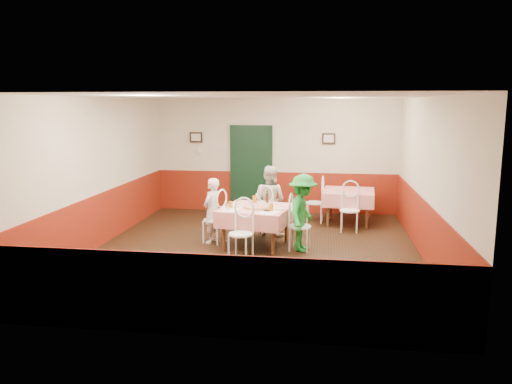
# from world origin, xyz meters

# --- Properties ---
(floor) EXTENTS (7.00, 7.00, 0.00)m
(floor) POSITION_xyz_m (0.00, 0.00, 0.00)
(floor) COLOR black
(floor) RESTS_ON ground
(ceiling) EXTENTS (7.00, 7.00, 0.00)m
(ceiling) POSITION_xyz_m (0.00, 0.00, 2.80)
(ceiling) COLOR white
(ceiling) RESTS_ON back_wall
(back_wall) EXTENTS (6.00, 0.10, 2.80)m
(back_wall) POSITION_xyz_m (0.00, 3.50, 1.40)
(back_wall) COLOR beige
(back_wall) RESTS_ON ground
(front_wall) EXTENTS (6.00, 0.10, 2.80)m
(front_wall) POSITION_xyz_m (0.00, -3.50, 1.40)
(front_wall) COLOR beige
(front_wall) RESTS_ON ground
(left_wall) EXTENTS (0.10, 7.00, 2.80)m
(left_wall) POSITION_xyz_m (-3.00, 0.00, 1.40)
(left_wall) COLOR beige
(left_wall) RESTS_ON ground
(right_wall) EXTENTS (0.10, 7.00, 2.80)m
(right_wall) POSITION_xyz_m (3.00, 0.00, 1.40)
(right_wall) COLOR beige
(right_wall) RESTS_ON ground
(wainscot_back) EXTENTS (6.00, 0.03, 1.00)m
(wainscot_back) POSITION_xyz_m (0.00, 3.48, 0.50)
(wainscot_back) COLOR maroon
(wainscot_back) RESTS_ON ground
(wainscot_front) EXTENTS (6.00, 0.03, 1.00)m
(wainscot_front) POSITION_xyz_m (0.00, -3.48, 0.50)
(wainscot_front) COLOR maroon
(wainscot_front) RESTS_ON ground
(wainscot_left) EXTENTS (0.03, 7.00, 1.00)m
(wainscot_left) POSITION_xyz_m (-2.98, 0.00, 0.50)
(wainscot_left) COLOR maroon
(wainscot_left) RESTS_ON ground
(wainscot_right) EXTENTS (0.03, 7.00, 1.00)m
(wainscot_right) POSITION_xyz_m (2.98, 0.00, 0.50)
(wainscot_right) COLOR maroon
(wainscot_right) RESTS_ON ground
(door) EXTENTS (0.96, 0.06, 2.10)m
(door) POSITION_xyz_m (-0.60, 3.45, 1.05)
(door) COLOR black
(door) RESTS_ON ground
(picture_left) EXTENTS (0.32, 0.03, 0.26)m
(picture_left) POSITION_xyz_m (-2.00, 3.45, 1.85)
(picture_left) COLOR black
(picture_left) RESTS_ON back_wall
(picture_right) EXTENTS (0.32, 0.03, 0.26)m
(picture_right) POSITION_xyz_m (1.30, 3.45, 1.85)
(picture_right) COLOR black
(picture_right) RESTS_ON back_wall
(thermostat) EXTENTS (0.10, 0.03, 0.10)m
(thermostat) POSITION_xyz_m (-1.90, 3.45, 1.50)
(thermostat) COLOR white
(thermostat) RESTS_ON back_wall
(main_table) EXTENTS (1.41, 1.41, 0.77)m
(main_table) POSITION_xyz_m (-0.03, 0.31, 0.38)
(main_table) COLOR red
(main_table) RESTS_ON ground
(second_table) EXTENTS (1.20, 1.20, 0.77)m
(second_table) POSITION_xyz_m (1.77, 2.46, 0.38)
(second_table) COLOR red
(second_table) RESTS_ON ground
(chair_left) EXTENTS (0.54, 0.54, 0.90)m
(chair_left) POSITION_xyz_m (-0.87, 0.46, 0.45)
(chair_left) COLOR white
(chair_left) RESTS_ON ground
(chair_right) EXTENTS (0.46, 0.46, 0.90)m
(chair_right) POSITION_xyz_m (0.80, 0.17, 0.45)
(chair_right) COLOR white
(chair_right) RESTS_ON ground
(chair_far) EXTENTS (0.54, 0.54, 0.90)m
(chair_far) POSITION_xyz_m (0.11, 1.15, 0.45)
(chair_far) COLOR white
(chair_far) RESTS_ON ground
(chair_near) EXTENTS (0.50, 0.50, 0.90)m
(chair_near) POSITION_xyz_m (-0.18, -0.52, 0.45)
(chair_near) COLOR white
(chair_near) RESTS_ON ground
(chair_second_a) EXTENTS (0.45, 0.45, 0.90)m
(chair_second_a) POSITION_xyz_m (1.02, 2.46, 0.45)
(chair_second_a) COLOR white
(chair_second_a) RESTS_ON ground
(chair_second_b) EXTENTS (0.45, 0.45, 0.90)m
(chair_second_b) POSITION_xyz_m (1.77, 1.71, 0.45)
(chair_second_b) COLOR white
(chair_second_b) RESTS_ON ground
(pizza) EXTENTS (0.53, 0.53, 0.03)m
(pizza) POSITION_xyz_m (-0.01, 0.24, 0.78)
(pizza) COLOR #B74723
(pizza) RESTS_ON main_table
(plate_left) EXTENTS (0.29, 0.29, 0.01)m
(plate_left) POSITION_xyz_m (-0.43, 0.36, 0.77)
(plate_left) COLOR white
(plate_left) RESTS_ON main_table
(plate_right) EXTENTS (0.29, 0.29, 0.01)m
(plate_right) POSITION_xyz_m (0.39, 0.21, 0.77)
(plate_right) COLOR white
(plate_right) RESTS_ON main_table
(plate_far) EXTENTS (0.29, 0.29, 0.01)m
(plate_far) POSITION_xyz_m (0.06, 0.73, 0.77)
(plate_far) COLOR white
(plate_far) RESTS_ON main_table
(glass_a) EXTENTS (0.08, 0.08, 0.13)m
(glass_a) POSITION_xyz_m (-0.49, 0.14, 0.82)
(glass_a) COLOR #BF7219
(glass_a) RESTS_ON main_table
(glass_b) EXTENTS (0.09, 0.09, 0.14)m
(glass_b) POSITION_xyz_m (0.29, 0.01, 0.83)
(glass_b) COLOR #BF7219
(glass_b) RESTS_ON main_table
(glass_c) EXTENTS (0.09, 0.09, 0.14)m
(glass_c) POSITION_xyz_m (-0.12, 0.74, 0.83)
(glass_c) COLOR #BF7219
(glass_c) RESTS_ON main_table
(beer_bottle) EXTENTS (0.07, 0.07, 0.23)m
(beer_bottle) POSITION_xyz_m (0.13, 0.71, 0.88)
(beer_bottle) COLOR #381C0A
(beer_bottle) RESTS_ON main_table
(shaker_a) EXTENTS (0.04, 0.04, 0.09)m
(shaker_a) POSITION_xyz_m (-0.54, -0.01, 0.81)
(shaker_a) COLOR silver
(shaker_a) RESTS_ON main_table
(shaker_b) EXTENTS (0.04, 0.04, 0.09)m
(shaker_b) POSITION_xyz_m (-0.49, -0.08, 0.81)
(shaker_b) COLOR silver
(shaker_b) RESTS_ON main_table
(shaker_c) EXTENTS (0.04, 0.04, 0.09)m
(shaker_c) POSITION_xyz_m (-0.54, 0.05, 0.81)
(shaker_c) COLOR #B23319
(shaker_c) RESTS_ON main_table
(menu_left) EXTENTS (0.31, 0.41, 0.00)m
(menu_left) POSITION_xyz_m (-0.45, 0.01, 0.76)
(menu_left) COLOR white
(menu_left) RESTS_ON main_table
(menu_right) EXTENTS (0.43, 0.48, 0.00)m
(menu_right) POSITION_xyz_m (0.27, -0.12, 0.76)
(menu_right) COLOR white
(menu_right) RESTS_ON main_table
(wallet) EXTENTS (0.12, 0.11, 0.02)m
(wallet) POSITION_xyz_m (0.22, -0.01, 0.77)
(wallet) COLOR black
(wallet) RESTS_ON main_table
(diner_left) EXTENTS (0.43, 0.53, 1.27)m
(diner_left) POSITION_xyz_m (-0.92, 0.47, 0.63)
(diner_left) COLOR gray
(diner_left) RESTS_ON ground
(diner_far) EXTENTS (0.86, 0.79, 1.44)m
(diner_far) POSITION_xyz_m (0.12, 1.20, 0.72)
(diner_far) COLOR gray
(diner_far) RESTS_ON ground
(diner_right) EXTENTS (0.69, 1.00, 1.43)m
(diner_right) POSITION_xyz_m (0.85, 0.16, 0.71)
(diner_right) COLOR gray
(diner_right) RESTS_ON ground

